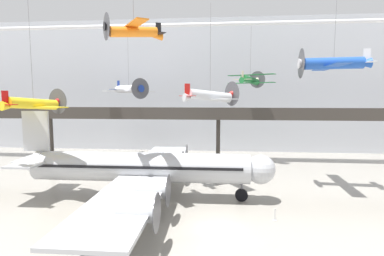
% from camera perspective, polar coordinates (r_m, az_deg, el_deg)
% --- Properties ---
extents(ground_plane, '(260.00, 260.00, 0.00)m').
position_cam_1_polar(ground_plane, '(26.15, 4.52, -18.35)').
color(ground_plane, gray).
extents(hangar_back_wall, '(140.00, 3.00, 25.74)m').
position_cam_1_polar(hangar_back_wall, '(60.31, 5.14, 8.00)').
color(hangar_back_wall, silver).
rests_on(hangar_back_wall, ground).
extents(mezzanine_walkway, '(110.00, 3.20, 8.98)m').
position_cam_1_polar(mezzanine_walkway, '(50.40, 5.03, 2.12)').
color(mezzanine_walkway, '#38332D').
rests_on(mezzanine_walkway, ground).
extents(ceiling_truss_beam, '(120.00, 0.60, 0.60)m').
position_cam_1_polar(ceiling_truss_beam, '(49.41, 5.18, 19.11)').
color(ceiling_truss_beam, silver).
extents(airliner_silver_main, '(28.47, 32.10, 9.25)m').
position_cam_1_polar(airliner_silver_main, '(32.15, -9.93, -7.45)').
color(airliner_silver_main, '#B7BABF').
rests_on(airliner_silver_main, ground).
extents(suspended_plane_blue_trainer, '(7.72, 9.50, 8.79)m').
position_cam_1_polar(suspended_plane_blue_trainer, '(37.61, 25.39, 11.03)').
color(suspended_plane_blue_trainer, '#1E4CAD').
extents(suspended_plane_orange_highwing, '(5.86, 6.39, 5.78)m').
position_cam_1_polar(suspended_plane_orange_highwing, '(30.40, -11.05, 17.63)').
color(suspended_plane_orange_highwing, orange).
extents(suspended_plane_white_twin, '(8.14, 8.32, 11.12)m').
position_cam_1_polar(suspended_plane_white_twin, '(53.82, -11.96, 7.24)').
color(suspended_plane_white_twin, silver).
extents(suspended_plane_silver_racer, '(7.07, 7.72, 11.79)m').
position_cam_1_polar(suspended_plane_silver_racer, '(35.51, 3.48, 6.10)').
color(suspended_plane_silver_racer, silver).
extents(suspended_plane_yellow_lowwing, '(7.61, 6.56, 12.49)m').
position_cam_1_polar(suspended_plane_yellow_lowwing, '(33.92, -27.94, 4.07)').
color(suspended_plane_yellow_lowwing, yellow).
extents(suspended_plane_green_biplane, '(7.26, 6.50, 9.36)m').
position_cam_1_polar(suspended_plane_green_biplane, '(48.40, 11.04, 8.99)').
color(suspended_plane_green_biplane, '#1E6B33').
extents(stanchion_barrier, '(0.36, 0.36, 1.08)m').
position_cam_1_polar(stanchion_barrier, '(28.16, 15.51, -16.00)').
color(stanchion_barrier, '#B2B5BA').
rests_on(stanchion_barrier, ground).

